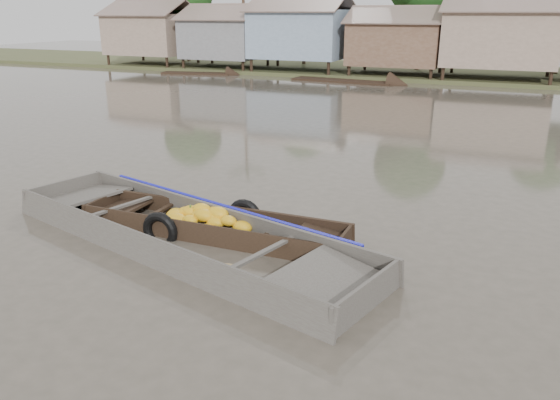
% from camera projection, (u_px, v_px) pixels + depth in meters
% --- Properties ---
extents(ground, '(120.00, 120.00, 0.00)m').
position_uv_depth(ground, '(253.00, 271.00, 9.29)').
color(ground, '#4B4539').
rests_on(ground, ground).
extents(riverbank, '(120.00, 12.47, 10.22)m').
position_uv_depth(riverbank, '(512.00, 30.00, 34.83)').
color(riverbank, '#384723').
rests_on(riverbank, ground).
extents(banana_boat, '(5.53, 1.53, 0.79)m').
position_uv_depth(banana_boat, '(208.00, 224.00, 10.92)').
color(banana_boat, black).
rests_on(banana_boat, ground).
extents(viewer_boat, '(8.40, 4.17, 0.65)m').
position_uv_depth(viewer_boat, '(185.00, 240.00, 10.34)').
color(viewer_boat, '#433D38').
rests_on(viewer_boat, ground).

